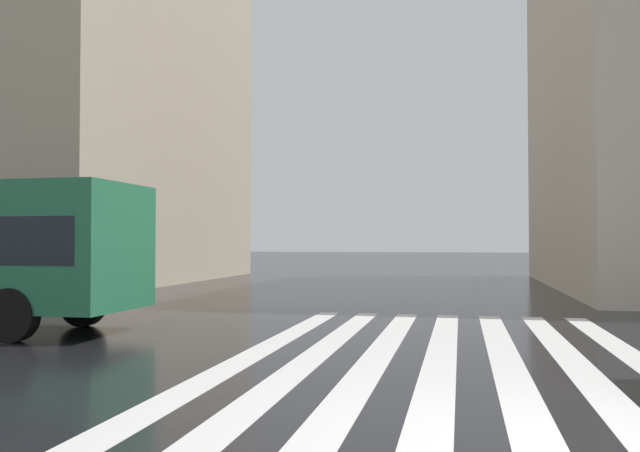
% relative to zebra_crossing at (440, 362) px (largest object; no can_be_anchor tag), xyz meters
% --- Properties ---
extents(ground_plane, '(220.00, 220.00, 0.00)m').
position_rel_zebra_crossing_xyz_m(ground_plane, '(-4.00, -0.96, -0.00)').
color(ground_plane, black).
extents(zebra_crossing, '(13.00, 6.50, 0.01)m').
position_rel_zebra_crossing_xyz_m(zebra_crossing, '(0.00, 0.00, 0.00)').
color(zebra_crossing, silver).
rests_on(zebra_crossing, ground_plane).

